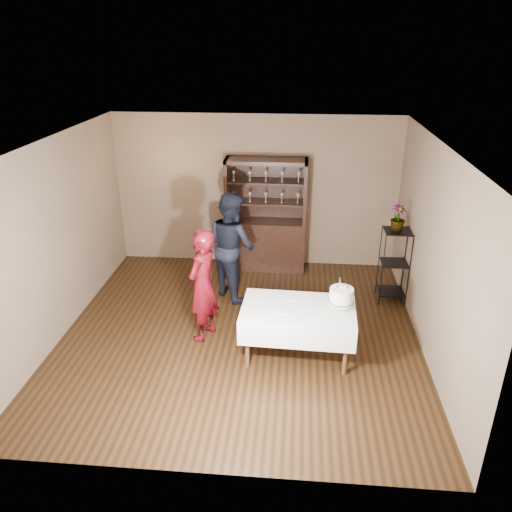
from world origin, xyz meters
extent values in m
plane|color=black|center=(0.00, 0.00, 0.00)|extent=(5.00, 5.00, 0.00)
plane|color=silver|center=(0.00, 0.00, 2.70)|extent=(5.00, 5.00, 0.00)
cube|color=brown|center=(0.00, 2.50, 1.35)|extent=(5.00, 0.02, 2.70)
cube|color=brown|center=(-2.50, 0.00, 1.35)|extent=(0.02, 5.00, 2.70)
cube|color=brown|center=(2.50, 0.00, 1.35)|extent=(0.02, 5.00, 2.70)
cube|color=black|center=(0.20, 2.24, 0.45)|extent=(1.40, 0.48, 0.90)
cube|color=black|center=(0.20, 2.46, 1.45)|extent=(1.40, 0.03, 1.10)
cube|color=black|center=(0.20, 2.24, 1.97)|extent=(1.40, 0.48, 0.06)
cube|color=black|center=(0.20, 2.24, 1.25)|extent=(1.28, 0.42, 0.02)
cube|color=black|center=(0.20, 2.24, 1.62)|extent=(1.28, 0.42, 0.02)
cylinder|color=black|center=(2.08, 1.00, 0.60)|extent=(0.02, 0.02, 1.20)
cylinder|color=black|center=(2.48, 1.00, 0.60)|extent=(0.02, 0.02, 1.20)
cylinder|color=black|center=(2.08, 1.40, 0.60)|extent=(0.02, 0.02, 1.20)
cylinder|color=black|center=(2.48, 1.40, 0.60)|extent=(0.02, 0.02, 1.20)
cube|color=black|center=(2.28, 1.20, 0.15)|extent=(0.40, 0.40, 0.02)
cube|color=black|center=(2.28, 1.20, 0.65)|extent=(0.40, 0.40, 0.01)
cube|color=black|center=(2.28, 1.20, 1.18)|extent=(0.40, 0.40, 0.02)
cube|color=silver|center=(0.81, -0.45, 0.56)|extent=(1.48, 0.95, 0.33)
cylinder|color=#4C2C1C|center=(0.18, -0.76, 0.34)|extent=(0.06, 0.06, 0.68)
cylinder|color=#4C2C1C|center=(1.41, -0.81, 0.34)|extent=(0.06, 0.06, 0.68)
cylinder|color=#4C2C1C|center=(0.21, -0.09, 0.34)|extent=(0.06, 0.06, 0.68)
cylinder|color=#4C2C1C|center=(1.43, -0.14, 0.34)|extent=(0.06, 0.06, 0.68)
imported|color=#330410|center=(-0.50, -0.11, 0.80)|extent=(0.55, 0.68, 1.61)
imported|color=black|center=(-0.27, 1.16, 0.87)|extent=(1.06, 1.06, 1.73)
cylinder|color=silver|center=(1.34, -0.44, 0.73)|extent=(0.19, 0.19, 0.01)
cylinder|color=silver|center=(1.34, -0.44, 0.77)|extent=(0.05, 0.05, 0.09)
cylinder|color=silver|center=(1.34, -0.44, 0.82)|extent=(0.33, 0.33, 0.01)
cylinder|color=#4A7035|center=(1.34, -0.44, 0.84)|extent=(0.32, 0.32, 0.02)
cylinder|color=white|center=(1.34, -0.44, 0.92)|extent=(0.30, 0.30, 0.19)
sphere|color=#5A7DC1|center=(1.37, -0.44, 1.03)|extent=(0.02, 0.02, 0.02)
cube|color=white|center=(1.30, -0.46, 1.08)|extent=(0.02, 0.02, 0.13)
cube|color=black|center=(1.30, -0.46, 1.16)|extent=(0.02, 0.02, 0.05)
cylinder|color=silver|center=(0.59, -0.55, 0.73)|extent=(0.22, 0.22, 0.01)
cylinder|color=silver|center=(0.74, -0.21, 0.73)|extent=(0.22, 0.22, 0.01)
imported|color=#4A7035|center=(2.26, 1.23, 1.38)|extent=(0.29, 0.29, 0.39)
camera|label=1|loc=(0.75, -6.01, 3.92)|focal=35.00mm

